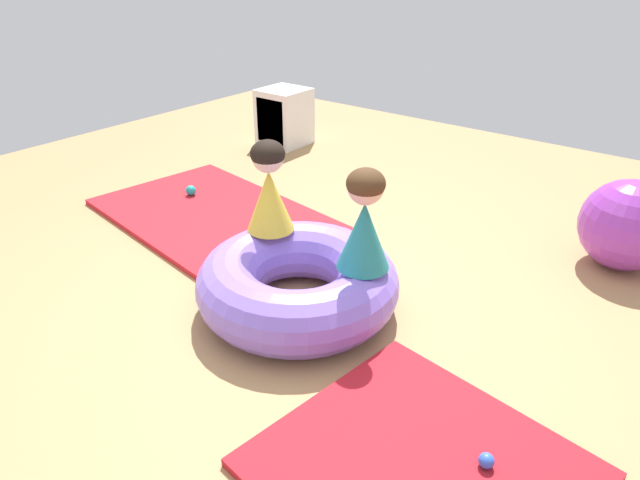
% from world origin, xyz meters
% --- Properties ---
extents(ground_plane, '(8.00, 8.00, 0.00)m').
position_xyz_m(ground_plane, '(0.00, 0.00, 0.00)').
color(ground_plane, tan).
extents(gym_mat_front, '(1.28, 1.22, 0.04)m').
position_xyz_m(gym_mat_front, '(1.09, -0.49, 0.02)').
color(gym_mat_front, '#B21923').
rests_on(gym_mat_front, ground).
extents(gym_mat_center_rear, '(1.98, 1.43, 0.04)m').
position_xyz_m(gym_mat_center_rear, '(-1.29, 0.61, 0.02)').
color(gym_mat_center_rear, red).
rests_on(gym_mat_center_rear, ground).
extents(inflatable_cushion, '(1.12, 1.12, 0.35)m').
position_xyz_m(inflatable_cushion, '(-0.01, 0.09, 0.17)').
color(inflatable_cushion, '#8466E0').
rests_on(inflatable_cushion, ground).
extents(child_in_teal, '(0.39, 0.39, 0.54)m').
position_xyz_m(child_in_teal, '(0.33, 0.21, 0.61)').
color(child_in_teal, teal).
rests_on(child_in_teal, inflatable_cushion).
extents(child_in_yellow, '(0.34, 0.34, 0.54)m').
position_xyz_m(child_in_yellow, '(-0.34, 0.24, 0.61)').
color(child_in_yellow, yellow).
rests_on(child_in_yellow, inflatable_cushion).
extents(play_ball_teal, '(0.08, 0.08, 0.08)m').
position_xyz_m(play_ball_teal, '(-1.68, 0.74, 0.08)').
color(play_ball_teal, teal).
rests_on(play_ball_teal, gym_mat_center_rear).
extents(play_ball_yellow, '(0.11, 0.11, 0.11)m').
position_xyz_m(play_ball_yellow, '(-0.70, 0.36, 0.09)').
color(play_ball_yellow, yellow).
rests_on(play_ball_yellow, gym_mat_center_rear).
extents(play_ball_blue, '(0.06, 0.06, 0.06)m').
position_xyz_m(play_ball_blue, '(1.29, -0.33, 0.07)').
color(play_ball_blue, blue).
rests_on(play_ball_blue, gym_mat_front).
extents(exercise_ball_large, '(0.57, 0.57, 0.57)m').
position_xyz_m(exercise_ball_large, '(1.29, 1.73, 0.29)').
color(exercise_ball_large, purple).
rests_on(exercise_ball_large, ground).
extents(storage_cube, '(0.44, 0.44, 0.56)m').
position_xyz_m(storage_cube, '(-2.05, 2.28, 0.28)').
color(storage_cube, white).
rests_on(storage_cube, ground).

